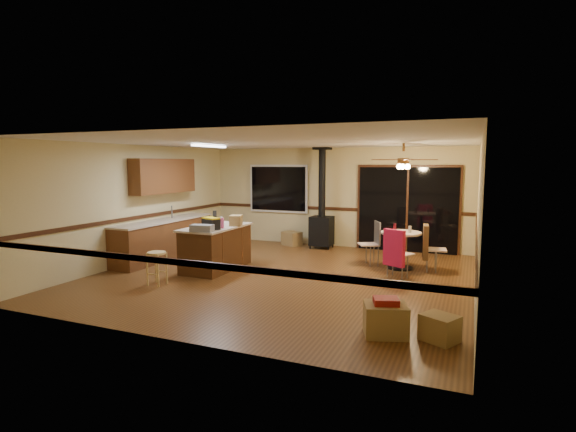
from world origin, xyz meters
The scene contains 35 objects.
floor centered at (0.00, 0.00, 0.00)m, with size 7.00×7.00×0.00m, color brown.
ceiling centered at (0.00, 0.00, 2.60)m, with size 7.00×7.00×0.00m, color silver.
wall_back centered at (0.00, 3.50, 1.30)m, with size 7.00×7.00×0.00m, color #C7B77E.
wall_front centered at (0.00, -3.50, 1.30)m, with size 7.00×7.00×0.00m, color #C7B77E.
wall_left centered at (-3.50, 0.00, 1.30)m, with size 7.00×7.00×0.00m, color #C7B77E.
wall_right centered at (3.50, 0.00, 1.30)m, with size 7.00×7.00×0.00m, color #C7B77E.
chair_rail centered at (0.00, 0.00, 1.00)m, with size 7.00×7.00×0.08m, color #361B0D, non-canonical shape.
window centered at (-1.60, 3.45, 1.50)m, with size 1.72×0.10×1.32m, color black.
sliding_door centered at (1.90, 3.45, 1.05)m, with size 2.52×0.10×2.10m, color black.
lower_cabinets centered at (-3.20, 0.50, 0.43)m, with size 0.60×3.00×0.86m, color #5B3117.
countertop centered at (-3.20, 0.50, 0.88)m, with size 0.64×3.04×0.04m, color #BFAB94.
upper_cabinets centered at (-3.33, 0.70, 1.90)m, with size 0.35×2.00×0.80m, color #5B3117.
kitchen_island centered at (-1.50, 0.00, 0.45)m, with size 0.88×1.68×0.90m.
wood_stove centered at (-0.20, 3.05, 0.73)m, with size 0.55×0.50×2.52m.
ceiling_fan centered at (2.05, 1.50, 2.21)m, with size 0.24×0.24×0.55m.
fluorescent_strip centered at (-1.80, 0.30, 2.56)m, with size 0.10×1.20×0.04m, color white.
toolbox_grey centered at (-1.36, -0.72, 0.97)m, with size 0.42×0.23×0.13m, color slate.
toolbox_black centered at (-1.36, -0.39, 1.00)m, with size 0.37×0.20×0.21m, color black.
toolbox_yellow_lid centered at (-1.36, -0.39, 1.12)m, with size 0.37×0.19×0.03m, color gold.
box_on_island centered at (-1.18, 0.28, 1.01)m, with size 0.24×0.32×0.21m, color olive.
bottle_dark centered at (-1.73, 0.35, 1.04)m, with size 0.08×0.08×0.28m, color black.
bottle_pink centered at (-1.23, -0.18, 1.00)m, with size 0.07×0.07×0.21m, color #D84C8C.
bottle_white centered at (-1.55, 0.31, 0.98)m, with size 0.05×0.05×0.16m, color white.
bar_stool centered at (-1.84, -1.47, 0.30)m, with size 0.33×0.33×0.60m, color #D8B972.
blue_bucket centered at (-1.34, -0.50, 0.12)m, with size 0.29×0.29×0.24m, color #0D37BF.
dining_table centered at (2.05, 1.50, 0.53)m, with size 0.83×0.83×0.78m.
glass_red centered at (1.90, 1.60, 0.86)m, with size 0.06×0.06×0.16m, color #590C14.
glass_cream centered at (2.23, 1.45, 0.85)m, with size 0.06×0.06×0.14m, color beige.
chair_left centered at (1.45, 1.64, 0.59)m, with size 0.54×0.54×0.51m.
chair_near centered at (2.07, 0.63, 0.60)m, with size 0.58×0.60×0.70m.
chair_right centered at (2.57, 1.52, 0.60)m, with size 0.51×0.48×0.70m.
box_under_window centered at (-1.06, 3.10, 0.18)m, with size 0.46×0.37×0.37m, color olive.
box_corner_a centered at (2.44, -2.30, 0.20)m, with size 0.54×0.45×0.41m, color olive.
box_corner_b centered at (3.10, -2.24, 0.17)m, with size 0.41×0.35×0.33m, color olive.
box_small_red centered at (2.44, -2.30, 0.45)m, with size 0.31×0.26×0.08m, color maroon.
Camera 1 is at (3.42, -7.92, 2.20)m, focal length 28.00 mm.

